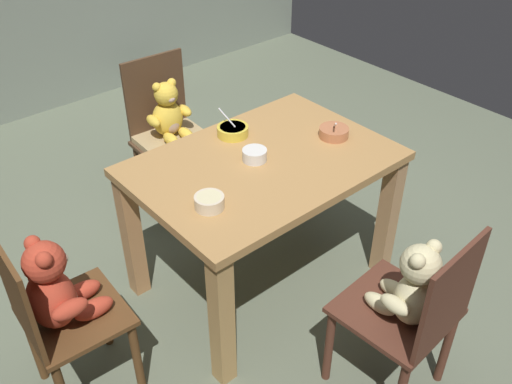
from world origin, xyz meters
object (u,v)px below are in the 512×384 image
at_px(teddy_chair_near_front, 412,299).
at_px(porridge_bowl_terracotta_near_right, 334,132).
at_px(teddy_chair_far_center, 170,127).
at_px(porridge_bowl_cream_near_left, 209,202).
at_px(metal_pail, 158,80).
at_px(porridge_bowl_yellow_far_center, 233,131).
at_px(teddy_chair_near_left, 57,299).
at_px(porridge_bowl_white_center, 255,155).
at_px(dining_table, 263,184).

distance_m(teddy_chair_near_front, porridge_bowl_terracotta_near_right, 0.91).
bearing_deg(porridge_bowl_terracotta_near_right, teddy_chair_far_center, 110.93).
height_order(teddy_chair_near_front, porridge_bowl_cream_near_left, teddy_chair_near_front).
bearing_deg(metal_pail, porridge_bowl_terracotta_near_right, -99.25).
bearing_deg(porridge_bowl_yellow_far_center, teddy_chair_near_front, -92.21).
bearing_deg(teddy_chair_near_front, porridge_bowl_terracotta_near_right, -30.49).
height_order(porridge_bowl_cream_near_left, porridge_bowl_yellow_far_center, porridge_bowl_yellow_far_center).
bearing_deg(teddy_chair_near_left, porridge_bowl_cream_near_left, -7.91).
height_order(teddy_chair_near_left, porridge_bowl_cream_near_left, teddy_chair_near_left).
distance_m(teddy_chair_near_left, metal_pail, 2.82).
distance_m(teddy_chair_near_front, porridge_bowl_white_center, 0.91).
distance_m(dining_table, porridge_bowl_cream_near_left, 0.44).
height_order(teddy_chair_far_center, porridge_bowl_cream_near_left, teddy_chair_far_center).
distance_m(teddy_chair_near_left, porridge_bowl_white_center, 1.01).
height_order(porridge_bowl_white_center, metal_pail, porridge_bowl_white_center).
relative_size(porridge_bowl_white_center, metal_pail, 0.38).
height_order(porridge_bowl_terracotta_near_right, metal_pail, porridge_bowl_terracotta_near_right).
height_order(teddy_chair_near_left, teddy_chair_far_center, teddy_chair_far_center).
xyz_separation_m(porridge_bowl_terracotta_near_right, metal_pail, (0.36, 2.21, -0.61)).
relative_size(teddy_chair_near_left, metal_pail, 2.88).
bearing_deg(porridge_bowl_cream_near_left, metal_pail, 63.30).
bearing_deg(porridge_bowl_terracotta_near_right, teddy_chair_near_front, -116.71).
relative_size(porridge_bowl_white_center, porridge_bowl_yellow_far_center, 0.70).
height_order(teddy_chair_near_front, porridge_bowl_white_center, teddy_chair_near_front).
xyz_separation_m(teddy_chair_far_center, porridge_bowl_white_center, (-0.07, -0.82, 0.23)).
xyz_separation_m(teddy_chair_far_center, porridge_bowl_yellow_far_center, (-0.01, -0.58, 0.23)).
bearing_deg(teddy_chair_near_front, porridge_bowl_white_center, -2.39).
bearing_deg(dining_table, porridge_bowl_terracotta_near_right, -9.02).
relative_size(teddy_chair_far_center, porridge_bowl_terracotta_near_right, 6.38).
distance_m(dining_table, metal_pail, 2.32).
bearing_deg(metal_pail, teddy_chair_near_left, -129.43).
distance_m(porridge_bowl_cream_near_left, metal_pail, 2.62).
bearing_deg(porridge_bowl_yellow_far_center, porridge_bowl_cream_near_left, -137.93).
height_order(dining_table, porridge_bowl_cream_near_left, porridge_bowl_cream_near_left).
height_order(porridge_bowl_yellow_far_center, porridge_bowl_terracotta_near_right, porridge_bowl_yellow_far_center).
height_order(teddy_chair_near_left, teddy_chair_near_front, teddy_chair_near_front).
bearing_deg(porridge_bowl_yellow_far_center, porridge_bowl_white_center, -105.32).
distance_m(teddy_chair_near_left, porridge_bowl_yellow_far_center, 1.11).
relative_size(dining_table, teddy_chair_near_front, 1.36).
height_order(dining_table, metal_pail, dining_table).
distance_m(dining_table, porridge_bowl_yellow_far_center, 0.31).
bearing_deg(metal_pail, dining_table, -109.27).
xyz_separation_m(porridge_bowl_white_center, porridge_bowl_terracotta_near_right, (0.42, -0.09, -0.00)).
height_order(porridge_bowl_white_center, porridge_bowl_terracotta_near_right, porridge_bowl_terracotta_near_right).
xyz_separation_m(teddy_chair_far_center, porridge_bowl_cream_near_left, (-0.44, -0.97, 0.23)).
height_order(teddy_chair_near_left, metal_pail, teddy_chair_near_left).
relative_size(porridge_bowl_white_center, porridge_bowl_cream_near_left, 0.92).
height_order(teddy_chair_far_center, porridge_bowl_terracotta_near_right, teddy_chair_far_center).
relative_size(teddy_chair_near_front, porridge_bowl_yellow_far_center, 5.33).
relative_size(teddy_chair_near_left, teddy_chair_near_front, 1.00).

